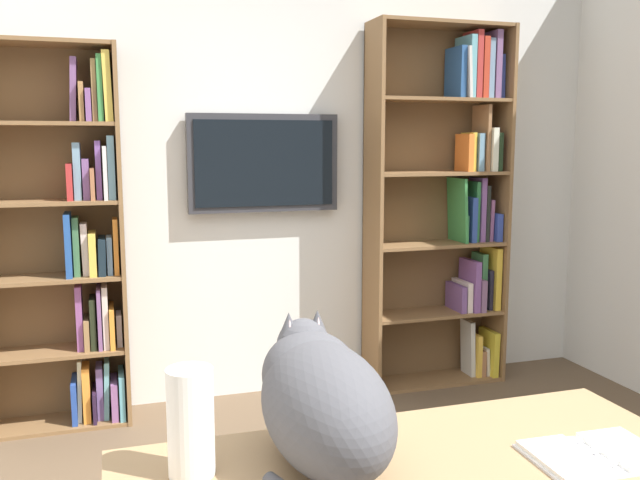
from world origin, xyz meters
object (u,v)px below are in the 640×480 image
Objects in this scene: bookshelf_right at (66,244)px; open_binder at (595,454)px; wall_mounted_tv at (264,163)px; bookshelf_left at (453,201)px; paper_towel_roll at (191,422)px; cat at (320,396)px.

open_binder is at bearing 119.41° from bookshelf_right.
bookshelf_left is at bearing 175.77° from wall_mounted_tv.
open_binder is at bearing 69.67° from bookshelf_left.
paper_towel_roll is at bearing 73.03° from wall_mounted_tv.
wall_mounted_tv is at bearing -4.23° from bookshelf_left.
wall_mounted_tv is 2.58m from open_binder.
paper_towel_roll is at bearing 100.00° from bookshelf_right.
wall_mounted_tv is 2.43m from paper_towel_roll.
bookshelf_left is 6.48× the size of open_binder.
bookshelf_left is at bearing -110.33° from open_binder.
bookshelf_right is at bearing -60.59° from open_binder.
bookshelf_right reaches higher than open_binder.
bookshelf_right is 2.89× the size of cat.
cat is (0.38, 2.29, -0.49)m from wall_mounted_tv.
bookshelf_right reaches higher than paper_towel_roll.
bookshelf_left reaches higher than open_binder.
bookshelf_right is 2.22m from paper_towel_roll.
open_binder is (-0.66, 0.19, -0.16)m from cat.
bookshelf_right is at bearing -0.01° from bookshelf_left.
bookshelf_left is 2.88m from paper_towel_roll.
cat is at bearing 80.56° from wall_mounted_tv.
paper_towel_roll is at bearing -12.53° from open_binder.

